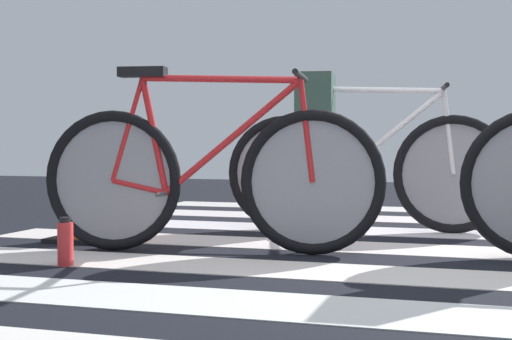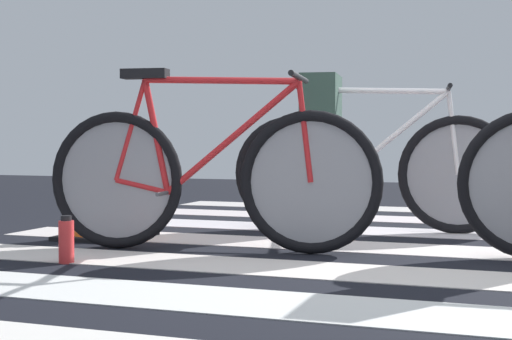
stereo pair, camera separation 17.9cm
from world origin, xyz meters
TOP-DOWN VIEW (x-y plane):
  - ground at (0.00, 0.00)m, footprint 18.00×14.00m
  - crosswalk_markings at (0.04, -0.08)m, footprint 5.45×6.54m
  - bicycle_1_of_3 at (-1.12, 0.28)m, footprint 1.72×0.53m
  - bicycle_3_of_3 at (-0.52, 1.39)m, footprint 1.73×0.53m
  - cyclist_3_of_3 at (-0.83, 1.34)m, footprint 0.36×0.44m
  - water_bottle at (-1.59, -0.30)m, footprint 0.07×0.07m
  - traffic_cone at (-1.90, 0.55)m, footprint 0.46×0.46m

SIDE VIEW (x-z plane):
  - ground at x=0.00m, z-range 0.00..0.02m
  - crosswalk_markings at x=0.04m, z-range 0.02..0.02m
  - water_bottle at x=-1.59m, z-range 0.01..0.23m
  - traffic_cone at x=-1.90m, z-range 0.01..0.53m
  - bicycle_1_of_3 at x=-1.12m, z-range -0.06..0.87m
  - bicycle_3_of_3 at x=-0.52m, z-range -0.06..0.87m
  - cyclist_3_of_3 at x=-0.83m, z-range 0.16..1.13m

